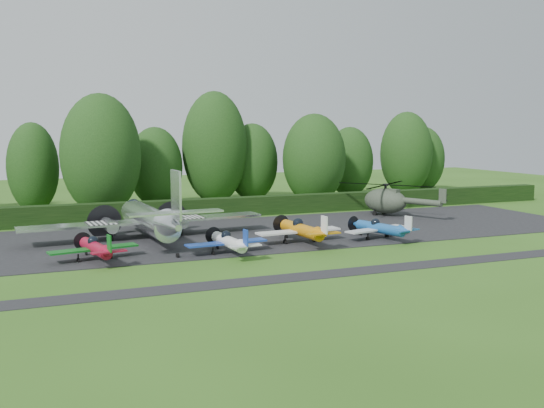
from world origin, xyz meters
name	(u,v)px	position (x,y,z in m)	size (l,w,h in m)	color
ground	(267,258)	(0.00, 0.00, 0.00)	(160.00, 160.00, 0.00)	#2F5919
apron	(226,235)	(0.00, 10.00, 0.00)	(70.00, 18.00, 0.01)	black
taxiway_verge	(301,277)	(0.00, -6.00, 0.00)	(70.00, 2.00, 0.00)	black
hedgerow	(194,218)	(0.00, 21.00, 0.00)	(90.00, 1.60, 2.00)	black
transport_plane	(150,219)	(-6.59, 9.82, 1.83)	(20.44, 15.67, 6.55)	silver
light_plane_red	(95,248)	(-11.55, 3.38, 0.99)	(6.19, 6.51, 2.38)	maroon
light_plane_white	(229,242)	(-2.21, 2.11, 0.99)	(6.19, 6.51, 2.38)	silver
light_plane_orange	(301,230)	(4.54, 4.05, 1.16)	(7.22, 7.59, 2.77)	#BF750B
light_plane_blue	(380,228)	(11.43, 3.36, 0.99)	(6.20, 6.52, 2.38)	#195297
helicopter	(386,199)	(19.44, 15.23, 1.84)	(10.65, 12.47, 3.43)	#323B2D
sign_board	(402,199)	(24.89, 20.35, 1.09)	(2.86, 0.11, 1.61)	#3F3326
tree_0	(350,162)	(25.03, 33.36, 4.75)	(6.44, 6.44, 9.52)	black
tree_1	(155,167)	(-1.70, 32.71, 4.73)	(6.48, 6.48, 9.49)	black
tree_3	(101,155)	(-8.56, 26.94, 6.49)	(8.48, 8.48, 13.01)	black
tree_4	(215,148)	(5.67, 32.65, 6.92)	(8.04, 8.04, 13.86)	black
tree_6	(422,159)	(37.91, 34.87, 4.79)	(6.59, 6.59, 9.60)	black
tree_7	(406,153)	(33.52, 32.42, 5.80)	(7.25, 7.25, 11.63)	black
tree_8	(252,162)	(11.01, 33.76, 4.97)	(6.63, 6.63, 9.95)	black
tree_9	(314,163)	(17.30, 28.59, 4.97)	(6.78, 6.78, 9.96)	black
tree_11	(33,168)	(-15.36, 32.16, 4.98)	(5.54, 5.54, 9.99)	black
tree_13	(314,159)	(17.07, 28.02, 5.55)	(7.85, 7.85, 11.12)	black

